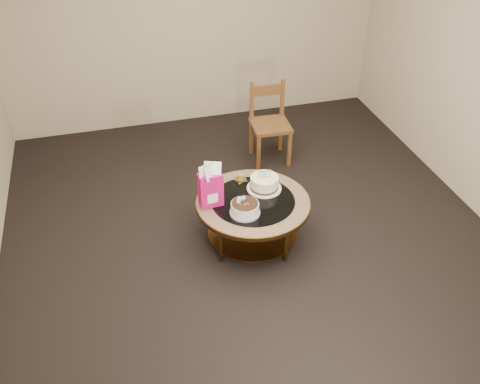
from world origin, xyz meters
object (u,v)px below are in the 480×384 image
object	(u,v)px
decorated_cake	(245,209)
gift_bag	(211,185)
coffee_table	(253,207)
dining_chair	(270,123)
cream_cake	(264,183)

from	to	relation	value
decorated_cake	gift_bag	world-z (taller)	gift_bag
coffee_table	gift_bag	bearing A→B (deg)	173.76
coffee_table	decorated_cake	distance (m)	0.24
coffee_table	dining_chair	bearing A→B (deg)	66.36
decorated_cake	dining_chair	bearing A→B (deg)	64.73
cream_cake	dining_chair	distance (m)	1.27
dining_chair	coffee_table	bearing A→B (deg)	-110.71
decorated_cake	cream_cake	world-z (taller)	cream_cake
decorated_cake	dining_chair	xyz separation A→B (m)	(0.70, 1.49, -0.06)
gift_bag	dining_chair	bearing A→B (deg)	48.82
coffee_table	cream_cake	bearing A→B (deg)	43.98
coffee_table	cream_cake	world-z (taller)	cream_cake
cream_cake	dining_chair	world-z (taller)	dining_chair
cream_cake	gift_bag	size ratio (longest dim) A/B	0.78
coffee_table	cream_cake	size ratio (longest dim) A/B	3.25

